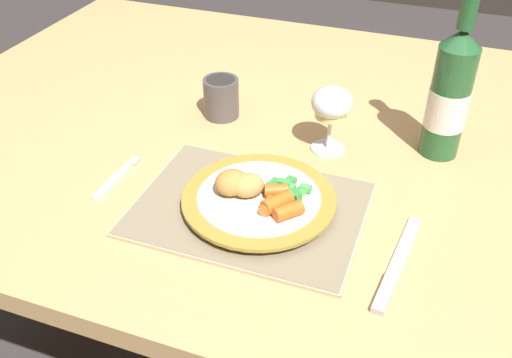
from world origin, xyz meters
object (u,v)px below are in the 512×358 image
(dining_table, at_px, (287,159))
(drinking_cup, at_px, (221,97))
(table_knife, at_px, (394,270))
(wine_glass, at_px, (332,106))
(bottle, at_px, (450,95))
(dinner_plate, at_px, (259,201))
(fork, at_px, (114,180))

(dining_table, relative_size, drinking_cup, 19.29)
(table_knife, xyz_separation_m, drinking_cup, (-0.39, 0.32, 0.04))
(dining_table, xyz_separation_m, wine_glass, (0.09, -0.05, 0.16))
(dining_table, distance_m, wine_glass, 0.19)
(bottle, distance_m, drinking_cup, 0.42)
(dinner_plate, bearing_deg, wine_glass, 73.99)
(wine_glass, relative_size, bottle, 0.42)
(dinner_plate, xyz_separation_m, wine_glass, (0.06, 0.20, 0.07))
(dining_table, distance_m, dinner_plate, 0.27)
(dining_table, xyz_separation_m, table_knife, (0.25, -0.32, 0.08))
(wine_glass, distance_m, drinking_cup, 0.24)
(fork, distance_m, table_knife, 0.47)
(wine_glass, xyz_separation_m, drinking_cup, (-0.23, 0.05, -0.05))
(bottle, bearing_deg, table_knife, -94.38)
(fork, relative_size, drinking_cup, 1.65)
(dining_table, relative_size, dinner_plate, 6.31)
(dinner_plate, relative_size, drinking_cup, 3.06)
(dinner_plate, bearing_deg, table_knife, -16.22)
(dinner_plate, distance_m, table_knife, 0.23)
(table_knife, bearing_deg, bottle, 85.62)
(table_knife, bearing_deg, dining_table, 128.38)
(dinner_plate, xyz_separation_m, bottle, (0.24, 0.26, 0.10))
(wine_glass, bearing_deg, dining_table, 151.66)
(fork, bearing_deg, drinking_cup, 72.85)
(dinner_plate, distance_m, bottle, 0.37)
(dining_table, height_order, drinking_cup, drinking_cup)
(drinking_cup, bearing_deg, dining_table, -0.38)
(dining_table, bearing_deg, table_knife, -51.62)
(wine_glass, xyz_separation_m, bottle, (0.19, 0.06, 0.03))
(bottle, relative_size, drinking_cup, 3.77)
(dinner_plate, relative_size, wine_glass, 1.94)
(dining_table, relative_size, table_knife, 7.27)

